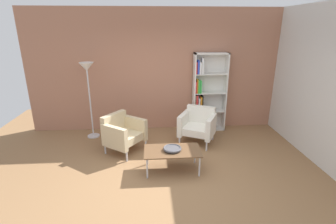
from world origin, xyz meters
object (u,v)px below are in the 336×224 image
coffee_table_low (172,152)px  decorative_bowl (172,148)px  armchair_spare_guest (123,132)px  floor_lamp_torchiere (87,76)px  armchair_near_window (198,125)px  bookshelf_tall (206,94)px

coffee_table_low → decorative_bowl: decorative_bowl is taller
armchair_spare_guest → floor_lamp_torchiere: (-0.78, 0.78, 1.03)m
armchair_near_window → decorative_bowl: bearing=-93.8°
bookshelf_tall → armchair_near_window: bookshelf_tall is taller
armchair_near_window → floor_lamp_torchiere: size_ratio=0.53×
coffee_table_low → armchair_spare_guest: (-0.96, 0.83, 0.05)m
bookshelf_tall → decorative_bowl: size_ratio=5.94×
armchair_near_window → floor_lamp_torchiere: floor_lamp_torchiere is taller
coffee_table_low → armchair_near_window: size_ratio=1.09×
bookshelf_tall → floor_lamp_torchiere: bearing=-174.0°
armchair_spare_guest → decorative_bowl: bearing=-94.3°
bookshelf_tall → decorative_bowl: bearing=-117.2°
decorative_bowl → armchair_near_window: armchair_near_window is taller
coffee_table_low → floor_lamp_torchiere: 2.60m
bookshelf_tall → floor_lamp_torchiere: 2.78m
floor_lamp_torchiere → armchair_near_window: bearing=-10.9°
coffee_table_low → armchair_near_window: armchair_near_window is taller
coffee_table_low → decorative_bowl: size_ratio=3.12×
bookshelf_tall → floor_lamp_torchiere: size_ratio=1.09×
decorative_bowl → armchair_spare_guest: (-0.96, 0.83, -0.02)m
decorative_bowl → armchair_spare_guest: bearing=139.2°
bookshelf_tall → armchair_near_window: 0.94m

